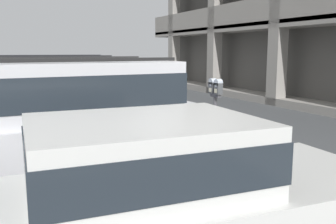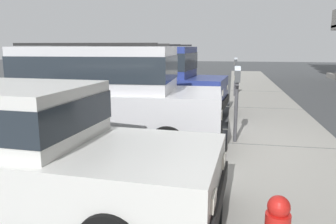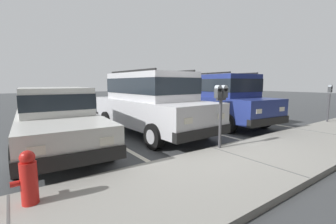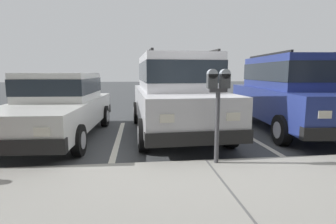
% 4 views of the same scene
% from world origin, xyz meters
% --- Properties ---
extents(ground_plane, '(80.00, 80.00, 0.10)m').
position_xyz_m(ground_plane, '(0.00, 0.00, -0.05)').
color(ground_plane, '#444749').
extents(sidewalk, '(40.00, 2.20, 0.12)m').
position_xyz_m(sidewalk, '(0.00, 1.30, 0.06)').
color(sidewalk, '#9E9B93').
rests_on(sidewalk, ground_plane).
extents(parking_stall_lines, '(12.71, 4.80, 0.01)m').
position_xyz_m(parking_stall_lines, '(1.57, -1.40, 0.00)').
color(parking_stall_lines, silver).
rests_on(parking_stall_lines, ground_plane).
extents(silver_suv, '(2.16, 4.86, 2.03)m').
position_xyz_m(silver_suv, '(0.17, -2.31, 1.09)').
color(silver_suv, silver).
rests_on(silver_suv, ground_plane).
extents(red_sedan, '(2.31, 4.93, 2.03)m').
position_xyz_m(red_sedan, '(-2.98, -2.30, 1.09)').
color(red_sedan, navy).
rests_on(red_sedan, ground_plane).
extents(dark_hatchback, '(2.01, 4.57, 1.54)m').
position_xyz_m(dark_hatchback, '(2.96, -2.16, 0.82)').
color(dark_hatchback, silver).
rests_on(dark_hatchback, ground_plane).
extents(parking_meter_near, '(0.35, 0.12, 1.49)m').
position_xyz_m(parking_meter_near, '(-0.13, 0.35, 1.23)').
color(parking_meter_near, '#47474C').
rests_on(parking_meter_near, sidewalk).
extents(parking_meter_far, '(0.15, 0.12, 1.46)m').
position_xyz_m(parking_meter_far, '(-6.43, 0.37, 1.08)').
color(parking_meter_far, '#47474C').
rests_on(parking_meter_far, sidewalk).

